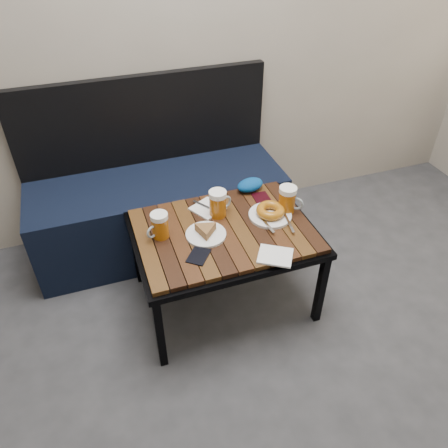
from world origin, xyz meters
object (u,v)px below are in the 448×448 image
object	(u,v)px
bench	(159,204)
plate_pie	(206,232)
beer_mug_centre	(218,203)
passport_burgundy	(262,198)
plate_bagel	(270,212)
knit_pouch	(250,185)
passport_navy	(199,256)
cafe_table	(224,236)
beer_mug_left	(160,226)
beer_mug_right	(288,200)

from	to	relation	value
bench	plate_pie	bearing A→B (deg)	-79.81
beer_mug_centre	passport_burgundy	bearing A→B (deg)	-6.78
plate_bagel	knit_pouch	xyz separation A→B (m)	(-0.01, 0.24, 0.01)
plate_bagel	passport_burgundy	size ratio (longest dim) A/B	2.49
plate_pie	plate_bagel	bearing A→B (deg)	6.03
knit_pouch	plate_bagel	bearing A→B (deg)	-88.48
passport_navy	cafe_table	bearing A→B (deg)	78.72
cafe_table	passport_navy	world-z (taller)	passport_navy
cafe_table	passport_burgundy	distance (m)	0.31
beer_mug_left	plate_pie	distance (m)	0.21
beer_mug_left	beer_mug_right	xyz separation A→B (m)	(0.62, -0.01, 0.01)
beer_mug_centre	plate_pie	distance (m)	0.17
cafe_table	plate_bagel	size ratio (longest dim) A/B	3.11
plate_pie	passport_burgundy	bearing A→B (deg)	27.50
cafe_table	passport_navy	bearing A→B (deg)	-139.35
plate_bagel	knit_pouch	bearing A→B (deg)	91.52
passport_navy	beer_mug_right	bearing A→B (deg)	57.12
beer_mug_right	plate_pie	world-z (taller)	beer_mug_right
plate_pie	bench	bearing A→B (deg)	100.19
beer_mug_left	plate_pie	xyz separation A→B (m)	(0.20, -0.06, -0.04)
knit_pouch	beer_mug_left	bearing A→B (deg)	-157.36
passport_burgundy	beer_mug_right	bearing A→B (deg)	-59.61
plate_pie	knit_pouch	bearing A→B (deg)	40.43
beer_mug_left	passport_burgundy	xyz separation A→B (m)	(0.55, 0.12, -0.06)
beer_mug_centre	passport_navy	world-z (taller)	beer_mug_centre
passport_navy	passport_burgundy	bearing A→B (deg)	73.89
cafe_table	beer_mug_centre	xyz separation A→B (m)	(0.01, 0.11, 0.11)
passport_navy	knit_pouch	distance (m)	0.57
beer_mug_left	beer_mug_right	size ratio (longest dim) A/B	0.92
bench	passport_navy	bearing A→B (deg)	-87.18
cafe_table	beer_mug_left	xyz separation A→B (m)	(-0.29, 0.04, 0.11)
bench	plate_pie	world-z (taller)	bench
passport_navy	passport_burgundy	xyz separation A→B (m)	(0.43, 0.31, -0.00)
passport_navy	bench	bearing A→B (deg)	130.88
beer_mug_centre	plate_pie	size ratio (longest dim) A/B	0.73
beer_mug_centre	plate_bagel	world-z (taller)	beer_mug_centre
cafe_table	knit_pouch	bearing A→B (deg)	48.05
beer_mug_centre	plate_pie	world-z (taller)	beer_mug_centre
plate_pie	plate_bagel	size ratio (longest dim) A/B	0.68
plate_bagel	passport_burgundy	world-z (taller)	plate_bagel
passport_navy	passport_burgundy	distance (m)	0.53
bench	beer_mug_centre	distance (m)	0.58
bench	passport_burgundy	distance (m)	0.65
beer_mug_right	knit_pouch	xyz separation A→B (m)	(-0.10, 0.23, -0.04)
passport_burgundy	plate_bagel	bearing A→B (deg)	-95.60
plate_pie	passport_burgundy	world-z (taller)	plate_pie
bench	knit_pouch	world-z (taller)	bench
plate_pie	knit_pouch	world-z (taller)	knit_pouch
beer_mug_right	passport_navy	xyz separation A→B (m)	(-0.50, -0.17, -0.07)
bench	passport_navy	xyz separation A→B (m)	(0.04, -0.72, 0.20)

